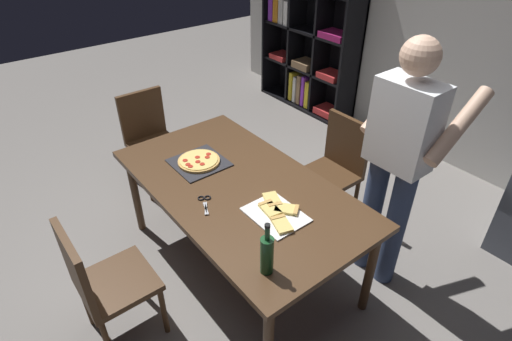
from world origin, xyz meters
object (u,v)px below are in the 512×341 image
chair_far_side (336,164)px  person_serving_pizza (399,156)px  chair_left_end (150,134)px  bookshelf (309,28)px  pepperoni_pizza_on_tray (199,161)px  dining_table (239,192)px  kitchen_scissors (205,201)px  chair_near_camera (101,280)px  wine_bottle (267,254)px

chair_far_side → person_serving_pizza: bearing=-18.6°
chair_left_end → bookshelf: size_ratio=0.46×
pepperoni_pizza_on_tray → chair_left_end: bearing=176.0°
person_serving_pizza → chair_far_side: bearing=161.4°
dining_table → kitchen_scissors: (0.02, -0.28, 0.07)m
chair_near_camera → kitchen_scissors: size_ratio=4.61×
person_serving_pizza → kitchen_scissors: (-0.63, -1.05, -0.24)m
pepperoni_pizza_on_tray → wine_bottle: 1.11m
bookshelf → wine_bottle: (2.50, -2.71, -0.13)m
wine_bottle → dining_table: bearing=154.9°
chair_near_camera → bookshelf: (-1.81, 3.37, 0.49)m
person_serving_pizza → pepperoni_pizza_on_tray: 1.36m
chair_near_camera → bookshelf: size_ratio=0.46×
dining_table → kitchen_scissors: kitchen_scissors is taller
chair_left_end → pepperoni_pizza_on_tray: chair_left_end is taller
chair_far_side → chair_left_end: (-1.40, -0.99, 0.00)m
chair_near_camera → pepperoni_pizza_on_tray: bearing=112.7°
bookshelf → dining_table: bearing=-52.8°
chair_far_side → bookshelf: bookshelf is taller
bookshelf → kitchen_scissors: size_ratio=9.98×
chair_far_side → bookshelf: size_ratio=0.46×
chair_near_camera → person_serving_pizza: 1.94m
chair_left_end → bookshelf: (-0.40, 2.38, 0.49)m
dining_table → kitchen_scissors: bearing=-85.4°
wine_bottle → kitchen_scissors: wine_bottle is taller
chair_left_end → pepperoni_pizza_on_tray: 1.05m
chair_far_side → person_serving_pizza: (0.66, -0.22, 0.49)m
dining_table → wine_bottle: wine_bottle is taller
person_serving_pizza → kitchen_scissors: 1.25m
dining_table → kitchen_scissors: size_ratio=9.40×
dining_table → chair_left_end: (-1.40, 0.00, -0.17)m
kitchen_scissors → person_serving_pizza: bearing=58.8°
chair_near_camera → wine_bottle: (0.70, 0.66, 0.36)m
chair_near_camera → pepperoni_pizza_on_tray: 1.03m
person_serving_pizza → kitchen_scissors: size_ratio=8.96×
chair_left_end → pepperoni_pizza_on_tray: size_ratio=2.49×
bookshelf → chair_left_end: bearing=-80.4°
chair_left_end → wine_bottle: wine_bottle is taller
wine_bottle → bookshelf: bearing=132.8°
chair_near_camera → chair_far_side: same height
chair_left_end → bookshelf: 2.46m
dining_table → bookshelf: (-1.81, 2.38, 0.31)m
dining_table → chair_far_side: size_ratio=2.04×
dining_table → chair_far_side: (0.00, 0.99, -0.17)m
kitchen_scissors → wine_bottle: bearing=-4.2°
chair_far_side → dining_table: bearing=-90.0°
bookshelf → wine_bottle: size_ratio=6.17×
wine_bottle → kitchen_scissors: (-0.67, 0.05, -0.11)m
chair_far_side → wine_bottle: (0.70, -1.32, 0.36)m
bookshelf → person_serving_pizza: (2.46, -1.61, 0.00)m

